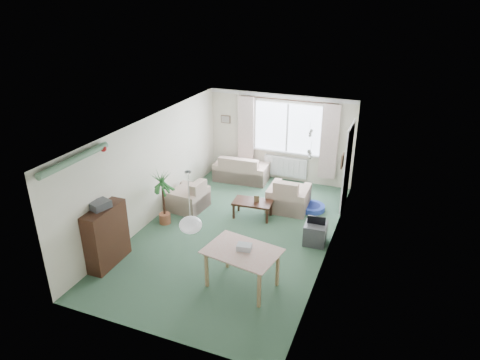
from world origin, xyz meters
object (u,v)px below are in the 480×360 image
at_px(coffee_table, 252,209).
at_px(pet_bed, 312,207).
at_px(armchair_left, 188,194).
at_px(houseplant, 163,198).
at_px(sofa, 242,168).
at_px(bookshelf, 107,236).
at_px(armchair_corner, 289,193).
at_px(dining_table, 242,269).
at_px(tv_cube, 315,233).

relative_size(coffee_table, pet_bed, 1.44).
relative_size(armchair_left, houseplant, 0.65).
relative_size(sofa, coffee_table, 1.64).
bearing_deg(armchair_left, coffee_table, 100.75).
bearing_deg(houseplant, pet_bed, 32.27).
xyz_separation_m(coffee_table, bookshelf, (-1.94, -2.75, 0.39)).
relative_size(armchair_corner, armchair_left, 1.12).
xyz_separation_m(coffee_table, pet_bed, (1.21, 0.86, -0.14)).
xyz_separation_m(sofa, armchair_corner, (1.69, -1.20, 0.05)).
distance_m(armchair_left, houseplant, 0.90).
height_order(coffee_table, houseplant, houseplant).
relative_size(houseplant, dining_table, 1.11).
height_order(sofa, coffee_table, sofa).
xyz_separation_m(armchair_left, bookshelf, (-0.34, -2.59, 0.22)).
relative_size(sofa, houseplant, 1.14).
xyz_separation_m(armchair_left, coffee_table, (1.60, 0.17, -0.17)).
height_order(dining_table, tv_cube, dining_table).
distance_m(sofa, armchair_left, 2.15).
height_order(armchair_left, pet_bed, armchair_left).
bearing_deg(armchair_left, bookshelf, -2.70).
distance_m(coffee_table, dining_table, 2.57).
height_order(coffee_table, bookshelf, bookshelf).
relative_size(armchair_corner, houseplant, 0.73).
bearing_deg(armchair_corner, pet_bed, -166.71).
bearing_deg(tv_cube, bookshelf, -151.26).
relative_size(sofa, armchair_corner, 1.57).
distance_m(coffee_table, bookshelf, 3.39).
bearing_deg(sofa, armchair_corner, 141.12).
distance_m(dining_table, tv_cube, 2.11).
height_order(coffee_table, tv_cube, tv_cube).
xyz_separation_m(sofa, bookshelf, (-0.91, -4.66, 0.23)).
distance_m(armchair_corner, dining_table, 3.18).
height_order(coffee_table, dining_table, dining_table).
height_order(bookshelf, houseplant, houseplant).
bearing_deg(pet_bed, tv_cube, -74.51).
bearing_deg(armchair_corner, tv_cube, 124.66).
xyz_separation_m(tv_cube, pet_bed, (-0.39, 1.42, -0.16)).
relative_size(armchair_left, dining_table, 0.72).
relative_size(armchair_left, pet_bed, 1.35).
bearing_deg(armchair_left, tv_cube, 87.76).
distance_m(coffee_table, tv_cube, 1.70).
bearing_deg(armchair_left, armchair_corner, 116.00).
xyz_separation_m(armchair_corner, pet_bed, (0.55, 0.15, -0.35)).
height_order(houseplant, pet_bed, houseplant).
height_order(sofa, houseplant, houseplant).
xyz_separation_m(armchair_corner, bookshelf, (-2.60, -3.46, 0.18)).
bearing_deg(houseplant, dining_table, -30.73).
relative_size(dining_table, pet_bed, 1.87).
height_order(sofa, tv_cube, sofa).
xyz_separation_m(sofa, pet_bed, (2.23, -1.05, -0.30)).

